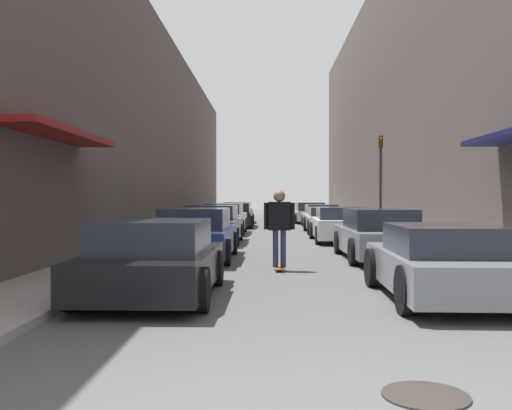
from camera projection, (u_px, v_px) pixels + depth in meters
The scene contains 20 objects.
ground at pixel (279, 238), 22.61m from camera, with size 107.77×107.77×0.00m, color #515154.
curb_strip_left at pixel (190, 229), 27.59m from camera, with size 1.80×48.99×0.12m.
curb_strip_right at pixel (365, 229), 27.43m from camera, with size 1.80×48.99×0.12m.
building_row_left at pixel (130, 134), 27.58m from camera, with size 4.90×48.99×9.36m.
building_row_right at pixel (426, 96), 27.28m from camera, with size 4.90×48.99×12.93m.
parked_car_left_0 at pixel (154, 260), 9.09m from camera, with size 1.99×3.95×1.25m.
parked_car_left_1 at pixel (197, 235), 14.64m from camera, with size 1.93×4.43×1.33m.
parked_car_left_2 at pixel (213, 225), 19.88m from camera, with size 1.96×4.25×1.33m.
parked_car_left_3 at pixel (224, 219), 24.98m from camera, with size 1.85×4.34×1.33m.
parked_car_left_4 at pixel (235, 216), 30.54m from camera, with size 1.97×4.70×1.30m.
parked_car_left_5 at pixel (238, 213), 36.32m from camera, with size 1.97×4.33×1.29m.
parked_car_right_0 at pixel (441, 263), 8.91m from camera, with size 1.87×4.04×1.18m.
parked_car_right_1 at pixel (378, 235), 14.68m from camera, with size 1.87×4.55×1.32m.
parked_car_right_2 at pixel (341, 225), 20.63m from camera, with size 2.05×4.42×1.26m.
parked_car_right_3 at pixel (327, 220), 25.70m from camera, with size 1.91×4.15×1.17m.
parked_car_right_4 at pixel (321, 216), 30.49m from camera, with size 1.91×3.95×1.22m.
parked_car_right_5 at pixel (309, 213), 35.65m from camera, with size 1.98×4.61×1.29m.
skateboarder at pixel (279, 221), 12.46m from camera, with size 0.68×0.78×1.77m.
manhole_cover at pixel (426, 396), 4.58m from camera, with size 0.70×0.70×0.02m.
traffic_light at pixel (381, 175), 21.21m from camera, with size 0.16×0.22×3.78m.
Camera 1 is at (-0.48, -3.01, 1.60)m, focal length 40.00 mm.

